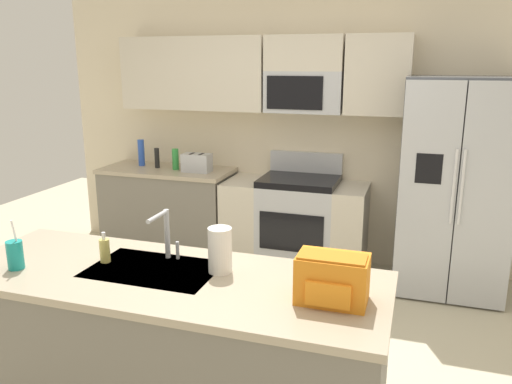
{
  "coord_description": "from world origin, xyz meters",
  "views": [
    {
      "loc": [
        1.06,
        -2.8,
        1.97
      ],
      "look_at": [
        -0.04,
        0.6,
        1.05
      ],
      "focal_mm": 35.76,
      "sensor_mm": 36.0,
      "label": 1
    }
  ],
  "objects": [
    {
      "name": "bottle_blue",
      "position": [
        -1.71,
        1.86,
        1.04
      ],
      "size": [
        0.07,
        0.07,
        0.27
      ],
      "primitive_type": "cylinder",
      "color": "blue",
      "rests_on": "back_counter"
    },
    {
      "name": "refrigerator",
      "position": [
        1.37,
        1.73,
        0.93
      ],
      "size": [
        0.9,
        0.76,
        1.85
      ],
      "color": "#4C4F54",
      "rests_on": "ground"
    },
    {
      "name": "backpack",
      "position": [
        0.73,
        -0.66,
        1.02
      ],
      "size": [
        0.32,
        0.22,
        0.23
      ],
      "color": "orange",
      "rests_on": "island_counter"
    },
    {
      "name": "pepper_mill",
      "position": [
        -1.5,
        1.8,
        1.0
      ],
      "size": [
        0.05,
        0.05,
        0.2
      ],
      "primitive_type": "cylinder",
      "color": "black",
      "rests_on": "back_counter"
    },
    {
      "name": "island_counter",
      "position": [
        -0.14,
        -0.62,
        0.45
      ],
      "size": [
        2.28,
        0.83,
        0.9
      ],
      "color": "slate",
      "rests_on": "ground"
    },
    {
      "name": "toaster",
      "position": [
        -1.03,
        1.75,
        0.99
      ],
      "size": [
        0.28,
        0.16,
        0.18
      ],
      "color": "#B7BABF",
      "rests_on": "back_counter"
    },
    {
      "name": "range_oven",
      "position": [
        -0.03,
        1.8,
        0.44
      ],
      "size": [
        1.36,
        0.61,
        1.1
      ],
      "color": "#B7BABF",
      "rests_on": "ground"
    },
    {
      "name": "soap_dispenser",
      "position": [
        -0.53,
        -0.56,
        0.97
      ],
      "size": [
        0.06,
        0.06,
        0.17
      ],
      "color": "#D8CC66",
      "rests_on": "island_counter"
    },
    {
      "name": "kitchen_wall_unit",
      "position": [
        -0.14,
        2.08,
        1.47
      ],
      "size": [
        5.2,
        0.43,
        2.6
      ],
      "color": "beige",
      "rests_on": "ground"
    },
    {
      "name": "paper_towel_roll",
      "position": [
        0.12,
        -0.5,
        1.02
      ],
      "size": [
        0.12,
        0.12,
        0.24
      ],
      "primitive_type": "cylinder",
      "color": "white",
      "rests_on": "island_counter"
    },
    {
      "name": "back_counter",
      "position": [
        -1.39,
        1.8,
        0.45
      ],
      "size": [
        1.35,
        0.63,
        0.9
      ],
      "color": "slate",
      "rests_on": "ground"
    },
    {
      "name": "sink_faucet",
      "position": [
        -0.23,
        -0.43,
        1.07
      ],
      "size": [
        0.08,
        0.21,
        0.28
      ],
      "color": "#B7BABF",
      "rests_on": "island_counter"
    },
    {
      "name": "drink_cup_teal",
      "position": [
        -0.93,
        -0.79,
        0.98
      ],
      "size": [
        0.08,
        0.08,
        0.27
      ],
      "color": "teal",
      "rests_on": "island_counter"
    },
    {
      "name": "ground_plane",
      "position": [
        0.0,
        0.0,
        0.0
      ],
      "size": [
        9.0,
        9.0,
        0.0
      ],
      "primitive_type": "plane",
      "color": "beige",
      "rests_on": "ground"
    },
    {
      "name": "bottle_green",
      "position": [
        -1.28,
        1.78,
        1.01
      ],
      "size": [
        0.07,
        0.07,
        0.21
      ],
      "primitive_type": "cylinder",
      "color": "green",
      "rests_on": "back_counter"
    }
  ]
}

